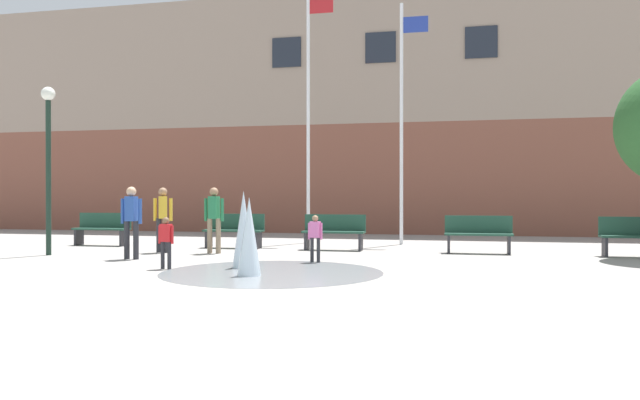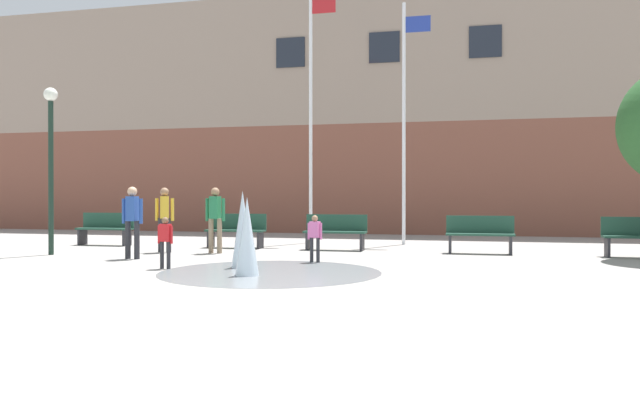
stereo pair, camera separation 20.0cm
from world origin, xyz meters
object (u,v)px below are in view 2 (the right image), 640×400
object	(u,v)px
lamp_post_left_lane	(51,146)
park_bench_left_of_flagpoles	(106,228)
flagpole_right	(405,116)
park_bench_center	(336,231)
park_bench_under_left_flagpole	(236,230)
child_in_fountain	(315,235)
park_bench_near_trashcan	(480,234)
adult_near_bench	(215,215)
adult_in_red	(132,217)
child_running	(165,238)
teen_by_trashcan	(165,214)
park_bench_far_right	(640,236)
flagpole_left	(312,106)

from	to	relation	value
lamp_post_left_lane	park_bench_left_of_flagpoles	bearing A→B (deg)	97.28
flagpole_right	park_bench_center	bearing A→B (deg)	-124.80
park_bench_under_left_flagpole	child_in_fountain	xyz separation A→B (m)	(2.93, -3.05, 0.10)
park_bench_near_trashcan	adult_near_bench	distance (m)	6.40
adult_in_red	adult_near_bench	world-z (taller)	same
park_bench_under_left_flagpole	child_running	distance (m)	4.82
park_bench_center	child_in_fountain	bearing A→B (deg)	-86.06
child_running	adult_near_bench	xyz separation A→B (m)	(-0.36, 3.23, 0.35)
park_bench_left_of_flagpoles	teen_by_trashcan	size ratio (longest dim) A/B	1.01
child_in_fountain	adult_in_red	xyz separation A→B (m)	(-4.08, -0.23, 0.35)
adult_in_red	park_bench_far_right	bearing A→B (deg)	-87.54
flagpole_right	adult_in_red	bearing A→B (deg)	-134.78
park_bench_under_left_flagpole	adult_near_bench	xyz separation A→B (m)	(0.07, -1.58, 0.45)
park_bench_under_left_flagpole	child_in_fountain	bearing A→B (deg)	-46.15
park_bench_left_of_flagpoles	lamp_post_left_lane	size ratio (longest dim) A/B	0.41
park_bench_under_left_flagpole	park_bench_center	bearing A→B (deg)	-0.86
park_bench_under_left_flagpole	park_bench_far_right	xyz separation A→B (m)	(9.80, -0.29, 0.00)
park_bench_center	flagpole_right	world-z (taller)	flagpole_right
adult_in_red	adult_near_bench	distance (m)	2.10
teen_by_trashcan	flagpole_right	size ratio (longest dim) A/B	0.23
park_bench_center	lamp_post_left_lane	xyz separation A→B (m)	(-6.25, -2.81, 2.09)
adult_near_bench	adult_in_red	bearing A→B (deg)	-40.79
adult_in_red	adult_near_bench	bearing A→B (deg)	-48.57
adult_near_bench	lamp_post_left_lane	xyz separation A→B (m)	(-3.61, -1.27, 1.64)
park_bench_left_of_flagpoles	park_bench_near_trashcan	size ratio (longest dim) A/B	1.00
park_bench_left_of_flagpoles	park_bench_center	bearing A→B (deg)	-0.19
park_bench_center	lamp_post_left_lane	distance (m)	7.17
park_bench_left_of_flagpoles	park_bench_far_right	bearing A→B (deg)	-1.14
park_bench_under_left_flagpole	teen_by_trashcan	world-z (taller)	teen_by_trashcan
adult_in_red	flagpole_right	distance (m)	8.17
child_running	flagpole_right	distance (m)	8.55
park_bench_far_right	adult_in_red	xyz separation A→B (m)	(-10.95, -2.99, 0.45)
park_bench_near_trashcan	adult_near_bench	xyz separation A→B (m)	(-6.23, -1.39, 0.45)
park_bench_far_right	park_bench_center	bearing A→B (deg)	177.97
flagpole_left	flagpole_right	bearing A→B (deg)	0.00
child_in_fountain	lamp_post_left_lane	bearing A→B (deg)	-167.65
flagpole_right	teen_by_trashcan	bearing A→B (deg)	-144.95
child_running	child_in_fountain	world-z (taller)	same
park_bench_left_of_flagpoles	flagpole_left	bearing A→B (deg)	22.10
park_bench_left_of_flagpoles	park_bench_far_right	world-z (taller)	same
park_bench_under_left_flagpole	park_bench_near_trashcan	xyz separation A→B (m)	(6.30, -0.18, 0.00)
park_bench_left_of_flagpoles	park_bench_far_right	distance (m)	13.70
child_in_fountain	adult_near_bench	distance (m)	3.23
flagpole_left	park_bench_near_trashcan	bearing A→B (deg)	-26.34
park_bench_under_left_flagpole	child_running	size ratio (longest dim) A/B	1.62
park_bench_center	child_running	distance (m)	5.28
child_in_fountain	flagpole_left	bearing A→B (deg)	119.14
teen_by_trashcan	adult_in_red	world-z (taller)	same
teen_by_trashcan	flagpole_right	distance (m)	7.24
park_bench_left_of_flagpoles	lamp_post_left_lane	bearing A→B (deg)	-82.72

